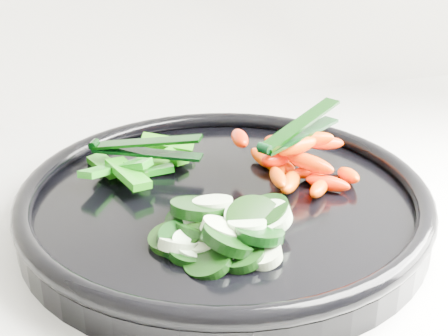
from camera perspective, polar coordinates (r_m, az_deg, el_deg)
name	(u,v)px	position (r m, az deg, el deg)	size (l,w,h in m)	color
veggie_tray	(224,202)	(0.57, 0.00, -3.12)	(0.43, 0.43, 0.04)	black
cucumber_pile	(215,232)	(0.50, -0.79, -5.87)	(0.13, 0.13, 0.04)	black
carrot_pile	(294,160)	(0.61, 6.46, 0.74)	(0.12, 0.15, 0.05)	#FF3D00
pepper_pile	(137,166)	(0.62, -7.99, 0.20)	(0.13, 0.11, 0.04)	#116709
tong_carrot	(298,130)	(0.59, 6.80, 3.44)	(0.11, 0.07, 0.02)	black
tong_pepper	(143,147)	(0.62, -7.40, 1.88)	(0.10, 0.07, 0.02)	black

